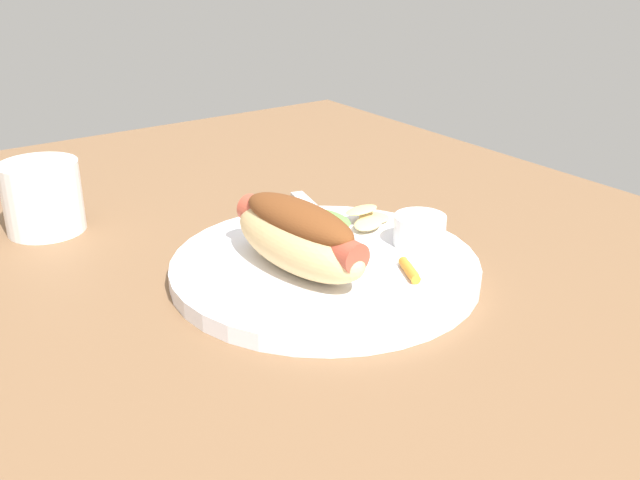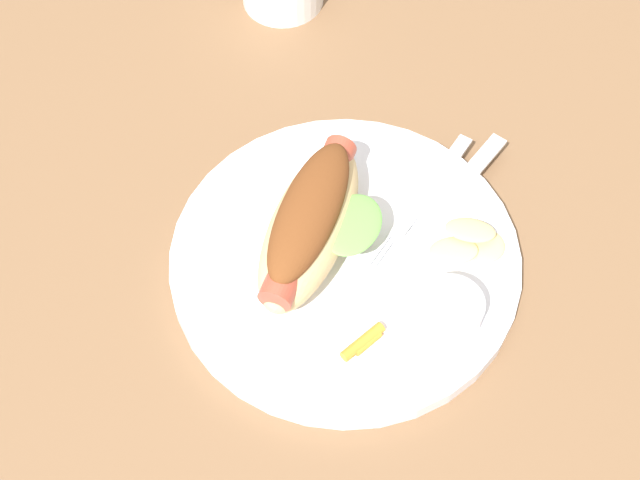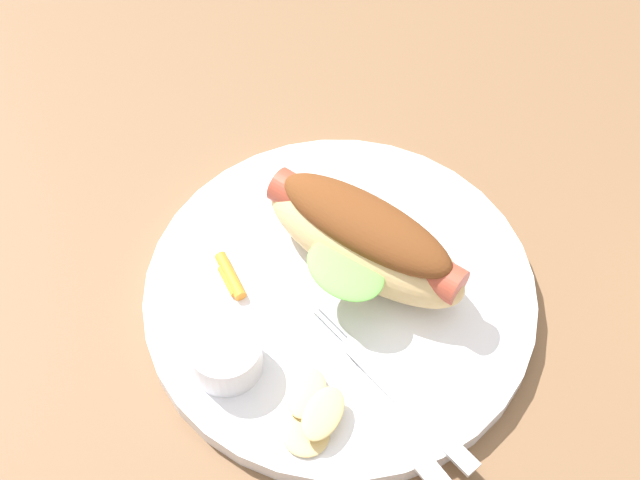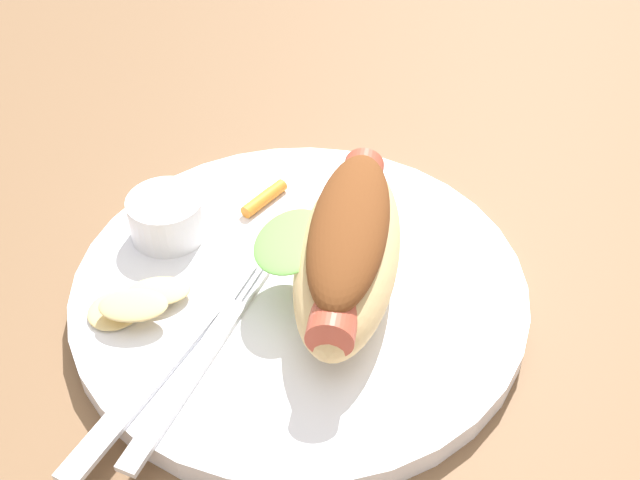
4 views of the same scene
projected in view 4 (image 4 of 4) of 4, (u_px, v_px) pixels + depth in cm
name	position (u px, v px, depth cm)	size (l,w,h in cm)	color
ground_plane	(317.00, 318.00, 50.32)	(120.00, 90.00, 1.80)	brown
plate	(300.00, 289.00, 49.81)	(28.47, 28.47, 1.60)	white
hot_dog	(348.00, 247.00, 46.66)	(16.65, 9.25, 6.34)	#DBB77A
sauce_ramekin	(167.00, 217.00, 51.55)	(4.99, 4.99, 2.94)	white
fork	(198.00, 363.00, 44.19)	(15.67, 3.64, 0.40)	silver
knife	(159.00, 370.00, 43.85)	(15.81, 1.40, 0.36)	silver
chips_pile	(135.00, 302.00, 46.88)	(5.95, 6.65, 1.74)	#DCBE7A
carrot_garnish	(263.00, 199.00, 54.61)	(3.96, 2.44, 0.88)	orange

